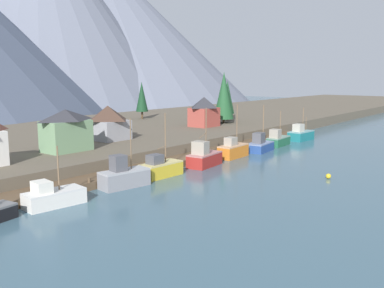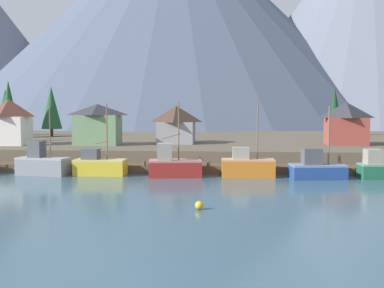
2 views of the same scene
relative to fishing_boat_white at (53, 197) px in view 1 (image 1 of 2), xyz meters
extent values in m
cube|color=#3D5B6B|center=(26.33, 21.85, -1.53)|extent=(400.00, 400.00, 1.00)
cube|color=brown|center=(26.33, 3.85, -0.53)|extent=(80.00, 4.00, 1.00)
cylinder|color=brown|center=(-1.67, 2.05, -0.23)|extent=(0.36, 0.36, 1.60)
cylinder|color=brown|center=(6.33, 2.05, -0.23)|extent=(0.36, 0.36, 1.60)
cylinder|color=brown|center=(14.33, 2.05, -0.23)|extent=(0.36, 0.36, 1.60)
cylinder|color=brown|center=(22.33, 2.05, -0.23)|extent=(0.36, 0.36, 1.60)
cylinder|color=brown|center=(30.33, 2.05, -0.23)|extent=(0.36, 0.36, 1.60)
cylinder|color=brown|center=(38.33, 2.05, -0.23)|extent=(0.36, 0.36, 1.60)
cylinder|color=brown|center=(46.33, 2.05, -0.23)|extent=(0.36, 0.36, 1.60)
cylinder|color=brown|center=(54.33, 2.05, -0.23)|extent=(0.36, 0.36, 1.60)
cylinder|color=brown|center=(62.33, 2.05, -0.23)|extent=(0.36, 0.36, 1.60)
cube|color=brown|center=(26.33, 33.85, 0.22)|extent=(400.00, 56.00, 2.50)
cone|color=slate|center=(86.72, 138.55, 41.54)|extent=(125.46, 125.46, 85.14)
cone|color=slate|center=(125.31, 150.35, 39.35)|extent=(168.66, 168.66, 80.76)
cube|color=silver|center=(0.16, -0.02, -0.29)|extent=(6.53, 3.44, 1.48)
cube|color=silver|center=(0.16, -0.02, 0.54)|extent=(6.53, 3.44, 0.20)
cube|color=silver|center=(-1.16, 0.14, 1.26)|extent=(1.85, 2.26, 1.23)
cylinder|color=brown|center=(0.75, -0.09, 3.02)|extent=(0.16, 0.16, 4.75)
cube|color=gray|center=(10.13, -0.02, -0.05)|extent=(6.57, 3.46, 1.98)
cube|color=#9F9FA2|center=(10.13, -0.02, 1.04)|extent=(6.57, 3.46, 0.20)
cube|color=#4C4C51|center=(9.31, 0.10, 2.13)|extent=(1.93, 1.87, 1.98)
cylinder|color=brown|center=(11.17, -0.19, 4.34)|extent=(0.13, 0.13, 6.39)
cylinder|color=brown|center=(10.42, -0.07, 2.80)|extent=(1.90, 0.39, 0.28)
cube|color=gold|center=(17.21, 0.32, -0.15)|extent=(6.29, 2.79, 1.77)
cube|color=tan|center=(17.21, 0.32, 0.83)|extent=(6.29, 2.79, 0.20)
cube|color=#4C4C51|center=(16.02, 0.36, 1.57)|extent=(2.04, 1.70, 1.27)
cylinder|color=brown|center=(18.07, 0.30, 4.32)|extent=(0.16, 0.16, 6.78)
cylinder|color=brown|center=(17.40, 0.31, 3.01)|extent=(1.66, 0.16, 0.40)
cube|color=maroon|center=(26.46, -0.13, -0.12)|extent=(6.57, 3.65, 1.82)
cube|color=#AD6C6A|center=(26.46, -0.13, 0.89)|extent=(6.57, 3.65, 0.20)
cube|color=gray|center=(25.21, -0.29, 1.99)|extent=(2.00, 2.39, 2.00)
cylinder|color=brown|center=(26.88, -0.08, 4.45)|extent=(0.16, 0.16, 6.93)
cylinder|color=brown|center=(26.01, -0.19, 3.82)|extent=(2.14, 0.38, 0.72)
cube|color=#CC6B1E|center=(35.15, 0.36, -0.06)|extent=(6.34, 2.73, 1.95)
cube|color=tan|center=(35.15, 0.36, 1.02)|extent=(6.34, 2.73, 0.20)
cube|color=gray|center=(34.28, 0.33, 1.83)|extent=(1.99, 1.60, 1.41)
cylinder|color=brown|center=(36.25, 0.40, 4.54)|extent=(0.16, 0.16, 6.85)
cube|color=navy|center=(43.21, -0.22, -0.31)|extent=(6.59, 3.80, 1.45)
cube|color=#6C7DA2|center=(43.21, -0.22, 0.51)|extent=(6.59, 3.80, 0.20)
cube|color=#4C4C51|center=(42.49, -0.31, 1.55)|extent=(2.32, 1.93, 1.88)
cylinder|color=brown|center=(44.48, -0.05, 4.01)|extent=(0.18, 0.18, 6.79)
cube|color=#1E5B3D|center=(51.24, 0.26, -0.26)|extent=(6.42, 2.93, 1.54)
cube|color=gray|center=(51.24, 0.26, 0.61)|extent=(6.42, 2.93, 0.20)
cube|color=gray|center=(49.62, 0.14, 1.56)|extent=(1.94, 1.95, 1.71)
cylinder|color=brown|center=(51.86, 0.30, 3.27)|extent=(0.15, 0.15, 5.13)
cube|color=#196B70|center=(60.87, -0.05, -0.14)|extent=(6.42, 3.48, 1.78)
cube|color=#679496|center=(60.87, -0.05, 0.85)|extent=(6.42, 3.48, 0.20)
cube|color=#B2AD9E|center=(59.65, 0.02, 1.76)|extent=(2.12, 1.92, 1.63)
cylinder|color=brown|center=(61.57, -0.09, 3.43)|extent=(0.15, 0.15, 4.97)
cylinder|color=brown|center=(62.99, -0.17, 2.37)|extent=(0.13, 0.13, 2.85)
cube|color=#9E4238|center=(50.96, 18.74, 3.56)|extent=(5.88, 4.78, 4.19)
pyramid|color=#2D2D33|center=(50.96, 18.74, 6.86)|extent=(6.17, 5.02, 2.40)
cube|color=gray|center=(24.38, 19.88, 3.19)|extent=(5.74, 6.25, 3.46)
pyramid|color=#422D23|center=(24.38, 19.88, 6.22)|extent=(6.03, 6.57, 2.59)
cube|color=#6B8E66|center=(12.64, 15.51, 3.78)|extent=(6.70, 4.43, 4.62)
pyramid|color=#2D2D33|center=(12.64, 15.51, 6.93)|extent=(7.03, 4.65, 1.69)
cylinder|color=#4C3823|center=(64.90, 21.97, 2.36)|extent=(0.50, 0.50, 1.79)
cone|color=#194223|center=(64.90, 21.97, 7.37)|extent=(3.54, 3.54, 8.23)
cylinder|color=#4C3823|center=(54.16, 41.71, 2.45)|extent=(0.50, 0.50, 1.96)
cone|color=#14381E|center=(54.16, 41.71, 7.28)|extent=(3.19, 3.19, 7.70)
cylinder|color=#4C3823|center=(59.48, 19.32, 1.98)|extent=(0.50, 0.50, 1.03)
cone|color=#1E4C28|center=(59.48, 19.32, 8.06)|extent=(4.83, 4.83, 11.12)
sphere|color=gold|center=(30.48, -18.14, -0.68)|extent=(0.70, 0.70, 0.70)
camera|label=1|loc=(-24.88, -39.23, 12.74)|focal=39.99mm
camera|label=2|loc=(32.84, -55.92, 7.26)|focal=44.18mm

